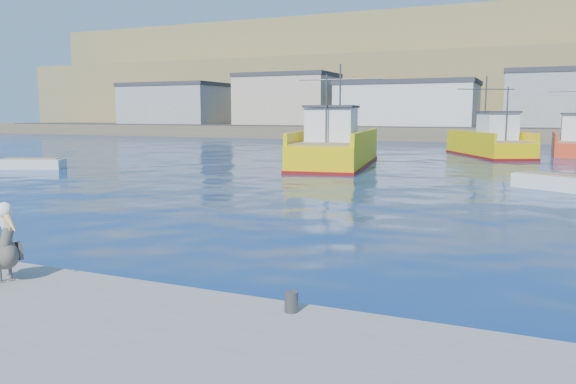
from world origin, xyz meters
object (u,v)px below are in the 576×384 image
object	(u,v)px
trawler_yellow_b	(490,144)
skiff_left	(33,165)
boat_orange	(575,142)
skiff_mid	(560,184)
pelican	(5,247)
trawler_yellow_a	(336,149)

from	to	relation	value
trawler_yellow_b	skiff_left	distance (m)	32.93
trawler_yellow_b	boat_orange	world-z (taller)	trawler_yellow_b
trawler_yellow_b	skiff_mid	world-z (taller)	trawler_yellow_b
trawler_yellow_b	pelican	distance (m)	40.38
trawler_yellow_a	skiff_left	distance (m)	18.72
trawler_yellow_b	boat_orange	distance (m)	7.42
boat_orange	skiff_mid	size ratio (longest dim) A/B	2.11
trawler_yellow_b	skiff_left	size ratio (longest dim) A/B	2.67
skiff_left	pelican	xyz separation A→B (m)	(19.73, -18.34, 0.84)
boat_orange	skiff_left	world-z (taller)	boat_orange
trawler_yellow_b	boat_orange	size ratio (longest dim) A/B	1.19
skiff_mid	pelican	distance (m)	22.65
trawler_yellow_a	skiff_left	size ratio (longest dim) A/B	3.29
boat_orange	pelican	world-z (taller)	boat_orange
skiff_left	skiff_mid	size ratio (longest dim) A/B	0.94
pelican	skiff_left	bearing A→B (deg)	137.09
boat_orange	skiff_mid	world-z (taller)	boat_orange
skiff_mid	boat_orange	bearing A→B (deg)	85.36
trawler_yellow_a	pelican	world-z (taller)	trawler_yellow_a
trawler_yellow_b	pelican	world-z (taller)	trawler_yellow_b
boat_orange	skiff_mid	distance (m)	23.59
boat_orange	skiff_left	xyz separation A→B (m)	(-30.93, -25.80, -0.79)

